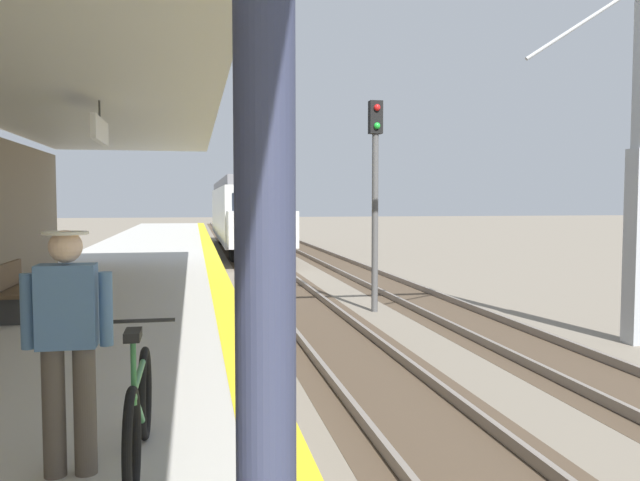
# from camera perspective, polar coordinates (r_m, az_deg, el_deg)

# --- Properties ---
(station_platform) EXTENTS (5.00, 80.00, 0.91)m
(station_platform) POSITION_cam_1_polar(r_m,az_deg,el_deg) (14.54, -17.64, -5.78)
(station_platform) COLOR #B7B5AD
(station_platform) RESTS_ON ground
(track_pair_nearest_platform) EXTENTS (2.34, 120.00, 0.16)m
(track_pair_nearest_platform) POSITION_cam_1_polar(r_m,az_deg,el_deg) (18.66, -2.59, -4.83)
(track_pair_nearest_platform) COLOR #4C3D2D
(track_pair_nearest_platform) RESTS_ON ground
(track_pair_middle) EXTENTS (2.34, 120.00, 0.16)m
(track_pair_middle) POSITION_cam_1_polar(r_m,az_deg,el_deg) (19.45, 7.40, -4.51)
(track_pair_middle) COLOR #4C3D2D
(track_pair_middle) RESTS_ON ground
(approaching_train) EXTENTS (2.93, 19.60, 4.76)m
(approaching_train) POSITION_cam_1_polar(r_m,az_deg,el_deg) (35.59, -6.71, 2.57)
(approaching_train) COLOR silver
(approaching_train) RESTS_ON ground
(commuter_person) EXTENTS (0.59, 0.30, 1.67)m
(commuter_person) POSITION_cam_1_polar(r_m,az_deg,el_deg) (4.71, -21.38, -8.05)
(commuter_person) COLOR brown
(commuter_person) RESTS_ON station_platform
(bicycle_beside_commuter) EXTENTS (0.48, 1.82, 1.04)m
(bicycle_beside_commuter) POSITION_cam_1_polar(r_m,az_deg,el_deg) (4.83, -15.67, -14.37)
(bicycle_beside_commuter) COLOR black
(bicycle_beside_commuter) RESTS_ON station_platform
(rail_signal_post) EXTENTS (0.32, 0.34, 5.20)m
(rail_signal_post) POSITION_cam_1_polar(r_m,az_deg,el_deg) (16.00, 4.90, 5.07)
(rail_signal_post) COLOR #4C4C4C
(rail_signal_post) RESTS_ON ground
(catenary_pylon_far_side) EXTENTS (5.00, 0.40, 7.50)m
(catenary_pylon_far_side) POSITION_cam_1_polar(r_m,az_deg,el_deg) (13.60, 25.49, 6.73)
(catenary_pylon_far_side) COLOR #9EA3A8
(catenary_pylon_far_side) RESTS_ON ground
(platform_bench) EXTENTS (0.45, 1.60, 0.88)m
(platform_bench) POSITION_cam_1_polar(r_m,az_deg,el_deg) (11.33, -25.30, -3.85)
(platform_bench) COLOR brown
(platform_bench) RESTS_ON station_platform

